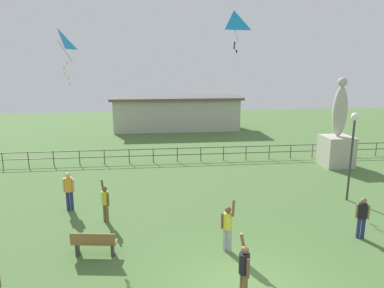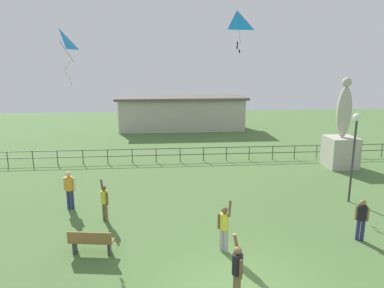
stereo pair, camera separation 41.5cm
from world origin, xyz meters
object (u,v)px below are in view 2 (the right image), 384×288
at_px(kite_3, 60,43).
at_px(person_2, 224,226).
at_px(person_5, 69,188).
at_px(kite_1, 237,23).
at_px(park_bench, 91,241).
at_px(person_4, 362,217).
at_px(lamppost, 355,138).
at_px(person_1, 104,200).
at_px(person_0, 237,269).
at_px(statue_monument, 341,140).

bearing_deg(kite_3, person_2, -41.76).
distance_m(person_5, kite_1, 13.30).
relative_size(park_bench, person_2, 0.81).
bearing_deg(park_bench, person_4, 0.58).
xyz_separation_m(lamppost, kite_1, (-4.10, 6.83, 5.61)).
distance_m(lamppost, person_2, 8.00).
height_order(park_bench, person_2, person_2).
relative_size(lamppost, person_2, 2.19).
bearing_deg(person_4, lamppost, 66.76).
distance_m(person_1, person_4, 9.84).
height_order(person_0, person_5, person_0).
bearing_deg(person_1, person_2, -32.98).
height_order(person_5, kite_1, kite_1).
relative_size(person_2, person_4, 1.21).
bearing_deg(person_1, kite_1, 48.65).
distance_m(park_bench, kite_1, 15.10).
bearing_deg(lamppost, person_4, -113.24).
xyz_separation_m(statue_monument, person_0, (-9.15, -12.14, -0.75)).
bearing_deg(person_2, person_5, 145.33).
height_order(park_bench, kite_1, kite_1).
bearing_deg(kite_1, lamppost, -59.04).
distance_m(person_0, person_5, 9.13).
xyz_separation_m(lamppost, kite_3, (-13.08, 1.80, 4.15)).
xyz_separation_m(person_1, kite_1, (6.96, 7.91, 7.78)).
bearing_deg(statue_monument, kite_3, -166.29).
bearing_deg(lamppost, person_0, -135.83).
distance_m(person_4, kite_1, 13.26).
xyz_separation_m(person_4, kite_3, (-11.52, 5.42, 6.30)).
xyz_separation_m(lamppost, person_0, (-6.76, -6.56, -2.11)).
distance_m(person_5, kite_3, 6.40).
bearing_deg(person_2, statue_monument, 46.51).
distance_m(person_0, person_2, 2.62).
distance_m(statue_monument, person_5, 16.08).
bearing_deg(person_4, kite_1, 103.70).
bearing_deg(lamppost, person_1, -174.44).
height_order(statue_monument, person_1, statue_monument).
bearing_deg(person_0, kite_1, 78.79).
height_order(lamppost, kite_3, kite_3).
bearing_deg(person_2, person_4, 3.70).
height_order(lamppost, person_0, lamppost).
distance_m(statue_monument, park_bench, 16.47).
bearing_deg(person_0, person_4, 29.52).
bearing_deg(lamppost, person_2, -149.27).
bearing_deg(statue_monument, person_1, -153.69).
bearing_deg(kite_3, lamppost, -7.84).
xyz_separation_m(person_1, kite_3, (-2.02, 2.88, 6.32)).
bearing_deg(person_5, person_2, -34.67).
height_order(person_5, kite_3, kite_3).
distance_m(statue_monument, lamppost, 6.22).
relative_size(park_bench, person_1, 0.88).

